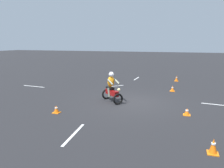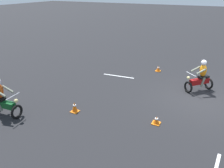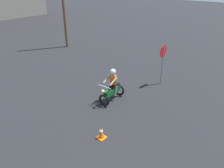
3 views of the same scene
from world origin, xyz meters
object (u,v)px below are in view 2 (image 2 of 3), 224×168
Objects in this scene: motorcycle_rider_background at (2,99)px; traffic_cone_near_right at (158,69)px; traffic_cone_far_center at (75,107)px; traffic_cone_far_left at (156,120)px; motorcycle_rider_foreground at (200,78)px.

traffic_cone_near_right is (-4.37, -8.00, -0.55)m from motorcycle_rider_background.
traffic_cone_far_center is 3.48m from traffic_cone_far_left.
motorcycle_rider_background is at bearing 31.12° from traffic_cone_far_center.
traffic_cone_far_left is (-1.54, 5.80, -0.02)m from traffic_cone_near_right.
motorcycle_rider_foreground reaches higher than traffic_cone_far_center.
traffic_cone_far_center is at bearing 73.96° from traffic_cone_near_right.
traffic_cone_far_center reaches higher than traffic_cone_far_left.
traffic_cone_far_center is at bearing 117.13° from motorcycle_rider_background.
traffic_cone_far_left is at bearing 104.87° from traffic_cone_near_right.
motorcycle_rider_background is 4.58× the size of traffic_cone_near_right.
traffic_cone_far_center is (-2.50, -1.51, -0.50)m from motorcycle_rider_background.
traffic_cone_near_right is (2.67, -1.85, -0.55)m from motorcycle_rider_foreground.
motorcycle_rider_foreground is 6.51m from traffic_cone_far_center.
motorcycle_rider_background is at bearing 84.41° from motorcycle_rider_foreground.
motorcycle_rider_background reaches higher than traffic_cone_far_left.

